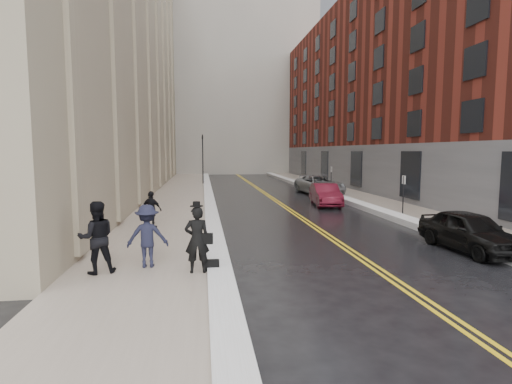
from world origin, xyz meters
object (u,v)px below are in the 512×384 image
object	(u,v)px
car_silver_far	(320,185)
pedestrian_main	(197,240)
pedestrian_b	(147,236)
pedestrian_c	(152,210)
car_silver_near	(315,185)
car_maroon	(325,195)
car_black	(470,231)
pedestrian_a	(96,237)

from	to	relation	value
car_silver_far	pedestrian_main	xyz separation A→B (m)	(-9.62, -20.45, 0.30)
pedestrian_b	pedestrian_c	bearing A→B (deg)	-85.31
car_silver_near	pedestrian_c	distance (m)	19.10
car_silver_near	pedestrian_main	world-z (taller)	pedestrian_main
pedestrian_main	pedestrian_b	xyz separation A→B (m)	(-1.44, 0.76, -0.02)
pedestrian_main	pedestrian_b	bearing A→B (deg)	-29.69
car_silver_near	car_silver_far	distance (m)	1.36
pedestrian_main	car_maroon	bearing A→B (deg)	-122.03
car_maroon	pedestrian_c	distance (m)	12.32
car_black	pedestrian_a	bearing A→B (deg)	-176.61
car_silver_near	pedestrian_a	xyz separation A→B (m)	(-12.36, -21.50, 0.48)
car_silver_near	pedestrian_b	size ratio (longest dim) A/B	2.54
car_silver_near	pedestrian_b	xyz separation A→B (m)	(-11.06, -21.05, 0.39)
car_maroon	pedestrian_b	bearing A→B (deg)	-119.21
car_silver_far	car_silver_near	bearing A→B (deg)	82.50
car_silver_near	pedestrian_main	xyz separation A→B (m)	(-9.62, -21.80, 0.41)
pedestrian_a	pedestrian_c	bearing A→B (deg)	-113.46
car_silver_far	pedestrian_a	bearing A→B (deg)	-129.04
car_maroon	pedestrian_a	world-z (taller)	pedestrian_a
car_silver_near	car_silver_far	world-z (taller)	car_silver_far
car_black	car_maroon	distance (m)	12.15
car_silver_far	pedestrian_main	distance (m)	22.60
car_black	pedestrian_main	distance (m)	9.63
car_silver_near	pedestrian_c	world-z (taller)	pedestrian_c
car_black	car_maroon	bearing A→B (deg)	93.59
car_silver_far	pedestrian_main	size ratio (longest dim) A/B	3.02
pedestrian_main	pedestrian_c	xyz separation A→B (m)	(-2.05, 6.69, -0.11)
pedestrian_b	pedestrian_c	xyz separation A→B (m)	(-0.61, 5.93, -0.10)
car_silver_far	car_black	bearing A→B (deg)	-97.98
car_black	car_silver_near	world-z (taller)	car_black
pedestrian_c	car_black	bearing A→B (deg)	-178.98
car_maroon	pedestrian_b	distance (m)	16.11
pedestrian_c	car_maroon	bearing A→B (deg)	-120.45
car_black	pedestrian_main	world-z (taller)	pedestrian_main
car_silver_far	pedestrian_c	size ratio (longest dim) A/B	3.43
car_black	pedestrian_main	size ratio (longest dim) A/B	2.25
pedestrian_b	car_maroon	bearing A→B (deg)	-127.15
car_black	pedestrian_b	distance (m)	10.95
car_silver_near	pedestrian_a	size ratio (longest dim) A/B	2.31
car_maroon	pedestrian_a	xyz separation A→B (m)	(-10.76, -13.49, 0.44)
pedestrian_b	car_black	bearing A→B (deg)	-176.12
car_silver_far	pedestrian_a	xyz separation A→B (m)	(-12.36, -20.14, 0.37)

